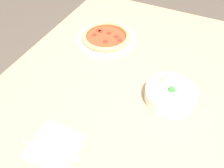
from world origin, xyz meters
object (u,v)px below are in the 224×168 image
at_px(bowl, 170,94).
at_px(fork, 57,140).
at_px(knife, 48,150).
at_px(pizza, 106,37).

height_order(bowl, fork, bowl).
relative_size(bowl, knife, 0.95).
bearing_deg(fork, bowl, 42.53).
bearing_deg(bowl, fork, -40.63).
bearing_deg(fork, knife, -106.48).
height_order(pizza, bowl, bowl).
distance_m(pizza, bowl, 0.51).
bearing_deg(bowl, pizza, -121.08).
relative_size(pizza, knife, 1.45).
relative_size(fork, knife, 0.81).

